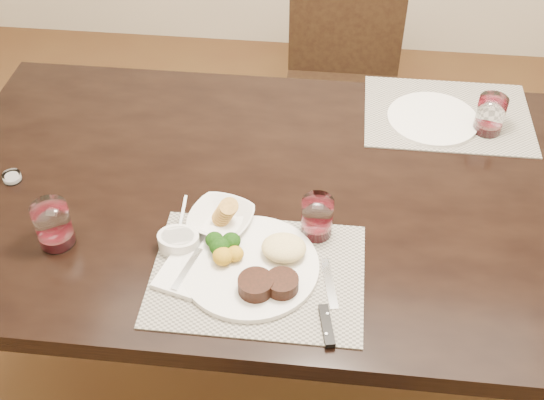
# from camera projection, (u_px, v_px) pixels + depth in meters

# --- Properties ---
(ground_plane) EXTENTS (4.50, 4.50, 0.00)m
(ground_plane) POSITION_uv_depth(u_px,v_px,m) (322.00, 366.00, 2.18)
(ground_plane) COLOR #492817
(ground_plane) RESTS_ON ground
(dining_table) EXTENTS (2.00, 1.00, 0.75)m
(dining_table) POSITION_uv_depth(u_px,v_px,m) (335.00, 217.00, 1.73)
(dining_table) COLOR black
(dining_table) RESTS_ON ground
(chair_far) EXTENTS (0.42, 0.42, 0.90)m
(chair_far) POSITION_uv_depth(u_px,v_px,m) (343.00, 73.00, 2.52)
(chair_far) COLOR black
(chair_far) RESTS_ON ground
(placemat_near) EXTENTS (0.46, 0.34, 0.00)m
(placemat_near) POSITION_uv_depth(u_px,v_px,m) (258.00, 275.00, 1.48)
(placemat_near) COLOR gray
(placemat_near) RESTS_ON dining_table
(placemat_far) EXTENTS (0.46, 0.34, 0.00)m
(placemat_far) POSITION_uv_depth(u_px,v_px,m) (447.00, 115.00, 1.91)
(placemat_far) COLOR gray
(placemat_far) RESTS_ON dining_table
(dinner_plate) EXTENTS (0.30, 0.30, 0.05)m
(dinner_plate) POSITION_uv_depth(u_px,v_px,m) (256.00, 265.00, 1.47)
(dinner_plate) COLOR silver
(dinner_plate) RESTS_ON placemat_near
(napkin_fork) EXTENTS (0.14, 0.20, 0.02)m
(napkin_fork) POSITION_uv_depth(u_px,v_px,m) (190.00, 264.00, 1.49)
(napkin_fork) COLOR white
(napkin_fork) RESTS_ON placemat_near
(steak_knife) EXTENTS (0.05, 0.24, 0.01)m
(steak_knife) POSITION_uv_depth(u_px,v_px,m) (327.00, 315.00, 1.39)
(steak_knife) COLOR silver
(steak_knife) RESTS_ON placemat_near
(cracker_bowl) EXTENTS (0.18, 0.18, 0.06)m
(cracker_bowl) POSITION_uv_depth(u_px,v_px,m) (221.00, 219.00, 1.57)
(cracker_bowl) COLOR silver
(cracker_bowl) RESTS_ON placemat_near
(sauce_ramekin) EXTENTS (0.09, 0.14, 0.07)m
(sauce_ramekin) POSITION_uv_depth(u_px,v_px,m) (179.00, 240.00, 1.52)
(sauce_ramekin) COLOR silver
(sauce_ramekin) RESTS_ON placemat_near
(wine_glass_near) EXTENTS (0.07, 0.07, 0.10)m
(wine_glass_near) POSITION_uv_depth(u_px,v_px,m) (317.00, 219.00, 1.54)
(wine_glass_near) COLOR silver
(wine_glass_near) RESTS_ON placemat_near
(far_plate) EXTENTS (0.25, 0.25, 0.01)m
(far_plate) POSITION_uv_depth(u_px,v_px,m) (433.00, 119.00, 1.88)
(far_plate) COLOR silver
(far_plate) RESTS_ON placemat_far
(wine_glass_far) EXTENTS (0.08, 0.08, 0.10)m
(wine_glass_far) POSITION_uv_depth(u_px,v_px,m) (490.00, 117.00, 1.82)
(wine_glass_far) COLOR silver
(wine_glass_far) RESTS_ON placemat_far
(wine_glass_side) EXTENTS (0.08, 0.08, 0.11)m
(wine_glass_side) POSITION_uv_depth(u_px,v_px,m) (54.00, 227.00, 1.52)
(wine_glass_side) COLOR silver
(wine_glass_side) RESTS_ON dining_table
(salt_cellar) EXTENTS (0.05, 0.05, 0.02)m
(salt_cellar) POSITION_uv_depth(u_px,v_px,m) (12.00, 177.00, 1.70)
(salt_cellar) COLOR silver
(salt_cellar) RESTS_ON dining_table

